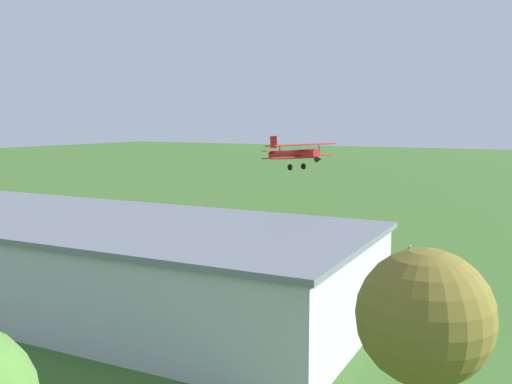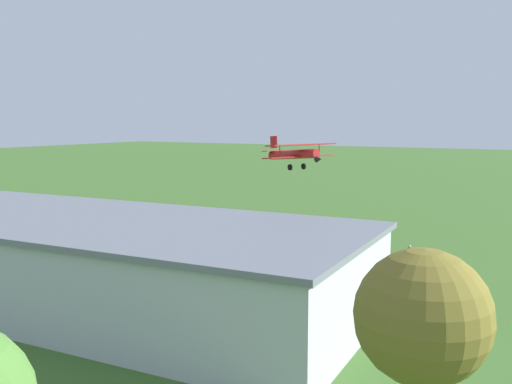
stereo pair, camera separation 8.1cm
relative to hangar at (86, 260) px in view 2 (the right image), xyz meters
The scene contains 11 objects.
ground_plane 34.61m from the hangar, 94.89° to the right, with size 400.00×400.00×0.00m, color #3D6628.
hangar is the anchor object (origin of this frame).
biplane 27.55m from the hangar, 96.07° to the right, with size 7.89×8.76×3.48m.
car_red 24.43m from the hangar, 40.70° to the right, with size 2.44×4.16×1.64m.
car_silver 27.94m from the hangar, 28.52° to the right, with size 2.14×4.25×1.55m.
person_at_fence_line 21.28m from the hangar, 56.54° to the right, with size 0.38×0.38×1.54m.
person_by_parked_cars 24.99m from the hangar, 137.53° to the right, with size 0.52×0.52×1.63m.
person_crossing_taxiway 21.02m from the hangar, 113.29° to the right, with size 0.52×0.52×1.77m.
person_near_hangar_door 26.45m from the hangar, 129.02° to the right, with size 0.40×0.40×1.78m.
person_walking_on_apron 20.99m from the hangar, 142.66° to the right, with size 0.54×0.54×1.57m.
tree_behind_hangar_left 28.05m from the hangar, 154.42° to the left, with size 3.73×3.73×8.87m.
Camera 2 is at (-25.43, 61.48, 12.26)m, focal length 40.00 mm.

